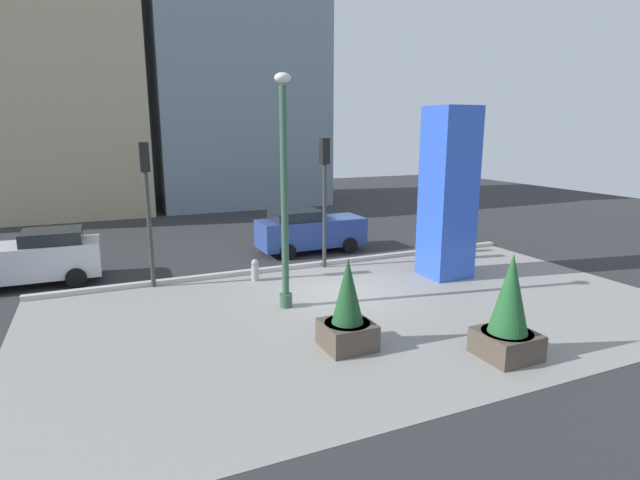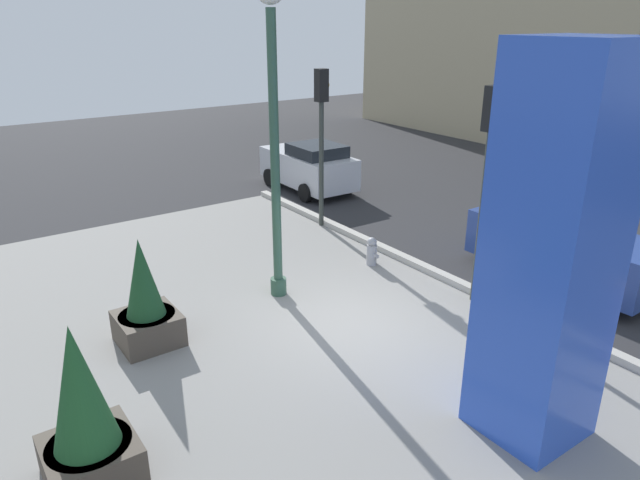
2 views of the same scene
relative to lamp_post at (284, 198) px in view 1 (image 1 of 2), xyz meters
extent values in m
plane|color=#2D2D30|center=(1.95, 4.56, -3.14)|extent=(60.00, 60.00, 0.00)
cube|color=gray|center=(1.95, -1.44, -3.14)|extent=(18.00, 10.00, 0.02)
cube|color=#B7B2A8|center=(1.95, 3.68, -3.06)|extent=(18.00, 0.24, 0.16)
cylinder|color=#335642|center=(0.00, 0.00, -2.94)|extent=(0.36, 0.36, 0.40)
cylinder|color=#335642|center=(0.00, 0.00, -0.08)|extent=(0.20, 0.20, 6.12)
ellipsoid|color=silver|center=(0.00, 0.00, 3.16)|extent=(0.44, 0.44, 0.28)
cube|color=blue|center=(6.13, 0.75, -0.27)|extent=(1.44, 1.44, 5.74)
cube|color=#4C4238|center=(0.36, -3.16, -2.83)|extent=(1.13, 1.13, 0.63)
cylinder|color=#382819|center=(0.36, -3.16, -2.53)|extent=(1.07, 1.07, 0.04)
cone|color=#1E4C28|center=(0.36, -3.16, -1.74)|extent=(0.74, 0.74, 1.54)
cube|color=#4C4238|center=(3.38, -5.04, -2.84)|extent=(1.19, 1.19, 0.60)
cylinder|color=#382819|center=(3.38, -5.04, -2.56)|extent=(1.13, 1.13, 0.04)
cone|color=#235B2D|center=(3.38, -5.04, -1.64)|extent=(0.87, 0.87, 1.80)
cylinder|color=#99999E|center=(-0.06, 2.82, -2.86)|extent=(0.26, 0.26, 0.55)
sphere|color=#99999E|center=(-0.06, 2.82, -2.51)|extent=(0.24, 0.24, 0.24)
cylinder|color=#99999E|center=(0.11, 2.82, -2.84)|extent=(0.12, 0.10, 0.10)
cylinder|color=#333833|center=(-3.27, 3.52, -1.28)|extent=(0.14, 0.14, 3.71)
cube|color=black|center=(-3.27, 3.52, 1.02)|extent=(0.28, 0.32, 0.90)
sphere|color=yellow|center=(-3.27, 3.69, 1.02)|extent=(0.18, 0.18, 0.18)
cylinder|color=#333833|center=(2.77, 3.42, -1.24)|extent=(0.14, 0.14, 3.79)
cube|color=black|center=(2.77, 3.42, 1.10)|extent=(0.28, 0.32, 0.90)
sphere|color=red|center=(2.77, 3.59, 0.83)|extent=(0.18, 0.18, 0.18)
cube|color=#2D4793|center=(3.28, 5.88, -2.31)|extent=(4.42, 1.73, 1.11)
cube|color=#1E2328|center=(2.62, 5.87, -1.56)|extent=(1.99, 1.51, 0.39)
cylinder|color=black|center=(4.64, 6.74, -2.82)|extent=(0.64, 0.22, 0.64)
cylinder|color=black|center=(4.65, 5.04, -2.82)|extent=(0.64, 0.22, 0.64)
cylinder|color=black|center=(1.91, 6.72, -2.82)|extent=(0.64, 0.22, 0.64)
cylinder|color=black|center=(1.92, 5.02, -2.82)|extent=(0.64, 0.22, 0.64)
cube|color=silver|center=(-6.77, 5.40, -2.32)|extent=(4.04, 1.88, 1.09)
cube|color=#1E2328|center=(-6.17, 5.39, -1.57)|extent=(1.83, 1.62, 0.41)
cylinder|color=black|center=(-5.54, 4.47, -2.82)|extent=(0.64, 0.23, 0.64)
cylinder|color=black|center=(-5.51, 6.27, -2.82)|extent=(0.64, 0.23, 0.64)
cube|color=slate|center=(7.80, 3.46, -2.72)|extent=(0.34, 0.30, 0.83)
cylinder|color=slate|center=(7.80, 3.46, -2.00)|extent=(0.48, 0.48, 0.62)
sphere|color=#8C664C|center=(7.80, 3.46, -1.57)|extent=(0.23, 0.23, 0.23)
cube|color=gray|center=(4.33, 21.82, 8.35)|extent=(10.84, 8.84, 22.98)
camera|label=1|loc=(-4.64, -12.87, 1.85)|focal=28.14mm
camera|label=2|loc=(10.27, -6.09, 2.80)|focal=32.38mm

